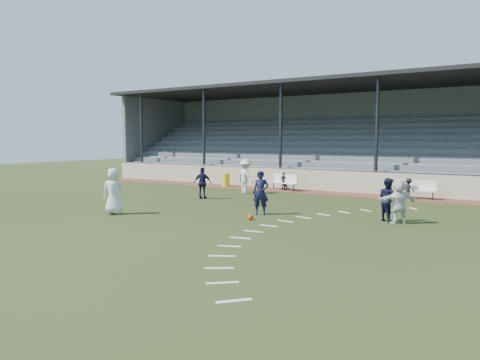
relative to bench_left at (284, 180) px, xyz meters
name	(u,v)px	position (x,y,z in m)	size (l,w,h in m)	color
ground	(204,218)	(2.10, -10.51, -0.58)	(90.00, 90.00, 0.00)	#283415
cinder_track	(317,192)	(2.10, -0.01, -0.57)	(34.00, 2.00, 0.02)	brown
retaining_wall	(324,181)	(2.10, 1.04, 0.02)	(34.00, 0.18, 1.20)	beige
bench_left	(284,180)	(0.00, 0.00, 0.00)	(2.02, 1.07, 0.95)	white
bench_right	(416,187)	(7.50, 0.13, 0.00)	(2.02, 0.55, 0.95)	white
trash_bin	(226,180)	(-4.21, -0.07, -0.16)	(0.50, 0.50, 0.81)	yellow
football	(250,217)	(3.78, -9.85, -0.48)	(0.22, 0.22, 0.22)	red
player_white_lead	(114,191)	(-1.58, -11.70, 0.36)	(0.92, 0.60, 1.88)	silver
player_navy_lead	(261,193)	(3.45, -8.53, 0.30)	(0.65, 0.43, 1.78)	black
player_navy_mid	(388,200)	(8.16, -7.24, 0.22)	(0.79, 0.61, 1.62)	black
player_white_wing	(246,176)	(-1.04, -2.67, 0.38)	(1.24, 0.71, 1.92)	silver
player_navy_wing	(203,183)	(-1.61, -5.82, 0.22)	(0.95, 0.39, 1.62)	black
player_white_back	(399,201)	(8.64, -7.50, 0.22)	(1.49, 0.48, 1.61)	silver
sub_left_near	(286,181)	(-0.03, 0.23, -0.07)	(0.36, 0.24, 0.99)	black
sub_left_far	(284,181)	(-0.09, 0.13, -0.05)	(0.60, 0.25, 1.03)	black
sub_right	(408,188)	(7.19, -0.13, -0.04)	(0.67, 0.39, 1.04)	black
grandstand	(353,152)	(2.11, 5.75, 1.62)	(34.60, 9.00, 6.61)	slate
penalty_arc	(302,230)	(6.23, -10.51, -0.58)	(3.89, 14.63, 0.01)	white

